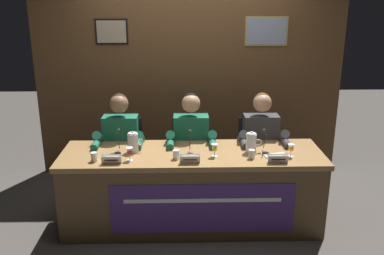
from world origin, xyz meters
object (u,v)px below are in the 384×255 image
at_px(microphone_center, 190,147).
at_px(water_pitcher_right_side, 251,143).
at_px(conference_table, 193,181).
at_px(nameplate_left, 112,159).
at_px(juice_glass_center, 215,148).
at_px(water_cup_center, 176,155).
at_px(microphone_left, 118,146).
at_px(nameplate_center, 190,159).
at_px(juice_glass_left, 130,152).
at_px(water_cup_left, 94,157).
at_px(panelist_center, 191,143).
at_px(chair_center, 191,161).
at_px(microphone_right, 265,146).
at_px(panelist_right, 261,143).
at_px(chair_left, 124,162).
at_px(nameplate_right, 278,159).
at_px(chair_right, 257,160).
at_px(document_stack_right, 276,156).
at_px(water_cup_right, 252,155).
at_px(water_pitcher_left_side, 133,142).
at_px(panelist_left, 120,144).
at_px(juice_glass_right, 291,148).

height_order(microphone_center, water_pitcher_right_side, microphone_center).
distance_m(conference_table, nameplate_left, 0.80).
height_order(juice_glass_center, water_cup_center, juice_glass_center).
bearing_deg(microphone_left, nameplate_center, -21.69).
height_order(juice_glass_left, water_cup_center, juice_glass_left).
relative_size(water_cup_left, panelist_center, 0.07).
xyz_separation_m(chair_center, microphone_right, (0.69, -0.59, 0.39)).
distance_m(nameplate_left, panelist_right, 1.58).
height_order(juice_glass_left, panelist_center, panelist_center).
bearing_deg(chair_left, conference_table, -41.74).
bearing_deg(nameplate_left, water_cup_center, 9.65).
bearing_deg(microphone_center, nameplate_right, -16.70).
relative_size(chair_right, document_stack_right, 3.85).
bearing_deg(chair_left, water_cup_right, -29.46).
height_order(conference_table, juice_glass_center, juice_glass_center).
relative_size(chair_left, water_pitcher_left_side, 4.31).
bearing_deg(conference_table, chair_center, 90.21).
bearing_deg(juice_glass_center, water_cup_left, -175.28).
xyz_separation_m(chair_left, document_stack_right, (1.51, -0.69, 0.32)).
bearing_deg(microphone_center, water_pitcher_right_side, 3.63).
bearing_deg(microphone_right, chair_center, 139.79).
distance_m(chair_center, nameplate_right, 1.18).
height_order(panelist_left, juice_glass_right, panelist_left).
bearing_deg(microphone_left, juice_glass_center, -7.03).
bearing_deg(nameplate_right, nameplate_left, 179.28).
distance_m(panelist_center, chair_right, 0.81).
bearing_deg(chair_right, microphone_left, -158.96).
height_order(conference_table, chair_right, chair_right).
distance_m(microphone_center, water_pitcher_right_side, 0.58).
xyz_separation_m(juice_glass_left, juice_glass_right, (1.48, 0.05, 0.00)).
bearing_deg(panelist_center, chair_center, 90.00).
distance_m(microphone_left, juice_glass_right, 1.62).
bearing_deg(juice_glass_center, water_pitcher_left_side, 169.66).
bearing_deg(microphone_center, microphone_left, 176.17).
height_order(water_cup_left, microphone_center, microphone_center).
height_order(panelist_left, juice_glass_center, panelist_left).
xyz_separation_m(juice_glass_left, water_cup_right, (1.11, 0.02, -0.05)).
bearing_deg(juice_glass_left, water_pitcher_right_side, 8.99).
distance_m(nameplate_left, chair_center, 1.14).
bearing_deg(chair_left, water_cup_center, -50.79).
bearing_deg(juice_glass_right, water_pitcher_right_side, 159.78).
bearing_deg(water_cup_right, water_cup_center, 179.54).
height_order(water_cup_center, panelist_right, panelist_right).
distance_m(microphone_left, chair_right, 1.58).
distance_m(conference_table, microphone_right, 0.77).
bearing_deg(panelist_right, water_cup_left, -161.13).
relative_size(conference_table, document_stack_right, 10.61).
bearing_deg(microphone_right, water_cup_left, -173.91).
height_order(nameplate_left, panelist_right, panelist_right).
bearing_deg(panelist_left, nameplate_right, -22.93).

